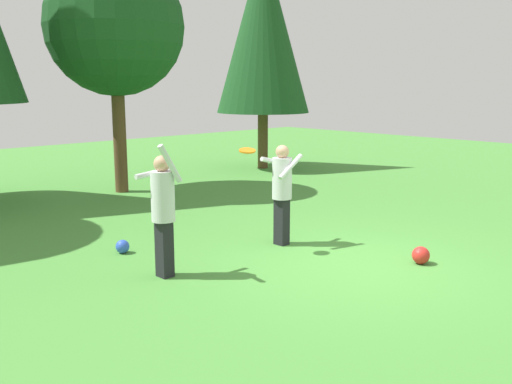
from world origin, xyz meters
name	(u,v)px	position (x,y,z in m)	size (l,w,h in m)	color
ground_plane	(354,265)	(0.00, 0.00, 0.00)	(40.00, 40.00, 0.00)	#478C38
person_thrower	(163,205)	(-2.43, 1.60, 1.07)	(0.62, 0.48, 1.97)	black
person_catcher	(282,186)	(0.02, 1.58, 1.04)	(0.61, 0.49, 1.75)	black
frisbee	(247,151)	(-0.78, 1.60, 1.72)	(0.37, 0.37, 0.08)	orange
ball_red	(421,255)	(0.79, -0.69, 0.14)	(0.28, 0.28, 0.28)	red
ball_blue	(123,247)	(-2.26, 3.05, 0.11)	(0.23, 0.23, 0.23)	blue
tree_far_right	(263,29)	(6.24, 8.34, 4.47)	(2.99, 2.99, 7.15)	brown
tree_center	(115,27)	(0.63, 7.87, 4.14)	(3.44, 3.44, 5.88)	brown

